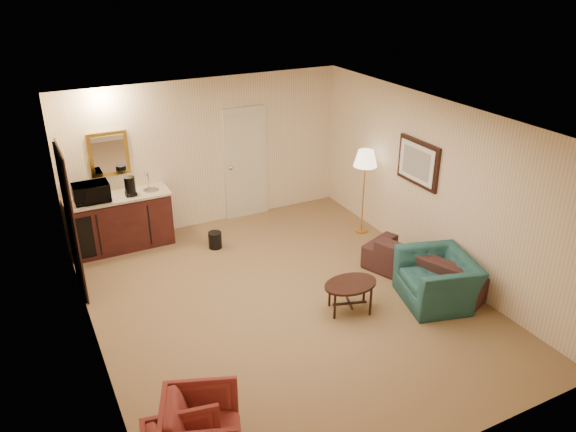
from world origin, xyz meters
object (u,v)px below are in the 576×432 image
(wetbar_cabinet, at_px, (121,222))
(floor_lamp, at_px, (364,192))
(sofa, at_px, (428,258))
(microwave, at_px, (91,191))
(rose_chair_near, at_px, (202,427))
(waste_bin, at_px, (215,240))
(coffee_maker, at_px, (130,186))
(teal_armchair, at_px, (438,272))
(coffee_table, at_px, (350,297))

(wetbar_cabinet, xyz_separation_m, floor_lamp, (3.85, -1.32, 0.29))
(sofa, relative_size, microwave, 3.49)
(rose_chair_near, xyz_separation_m, waste_bin, (1.60, 4.00, -0.23))
(waste_bin, xyz_separation_m, coffee_maker, (-1.15, 0.63, 0.94))
(sofa, distance_m, coffee_maker, 4.76)
(coffee_maker, bearing_deg, teal_armchair, -63.80)
(wetbar_cabinet, distance_m, floor_lamp, 4.08)
(sofa, xyz_separation_m, coffee_maker, (-3.60, 3.04, 0.71))
(rose_chair_near, bearing_deg, teal_armchair, -53.02)
(sofa, xyz_separation_m, coffee_table, (-1.46, -0.16, -0.15))
(coffee_table, relative_size, waste_bin, 2.73)
(rose_chair_near, bearing_deg, wetbar_cabinet, 17.80)
(rose_chair_near, height_order, coffee_table, rose_chair_near)
(rose_chair_near, distance_m, coffee_maker, 4.71)
(waste_bin, bearing_deg, coffee_table, -68.80)
(wetbar_cabinet, xyz_separation_m, microwave, (-0.39, -0.06, 0.64))
(waste_bin, bearing_deg, floor_lamp, -13.50)
(wetbar_cabinet, relative_size, floor_lamp, 1.09)
(coffee_table, height_order, waste_bin, coffee_table)
(floor_lamp, bearing_deg, sofa, -91.59)
(floor_lamp, bearing_deg, rose_chair_near, -140.33)
(sofa, xyz_separation_m, teal_armchair, (-0.25, -0.50, 0.09))
(teal_armchair, xyz_separation_m, coffee_maker, (-3.35, 3.53, 0.62))
(floor_lamp, distance_m, coffee_maker, 3.86)
(rose_chair_near, xyz_separation_m, floor_lamp, (4.10, 3.40, 0.38))
(coffee_table, bearing_deg, wetbar_cabinet, 125.54)
(wetbar_cabinet, bearing_deg, microwave, -171.82)
(floor_lamp, bearing_deg, coffee_maker, 161.30)
(waste_bin, bearing_deg, teal_armchair, -52.82)
(teal_armchair, bearing_deg, coffee_table, -90.70)
(sofa, xyz_separation_m, rose_chair_near, (-4.05, -1.60, 0.00))
(coffee_table, height_order, microwave, microwave)
(teal_armchair, bearing_deg, wetbar_cabinet, -120.48)
(coffee_maker, bearing_deg, rose_chair_near, -112.83)
(wetbar_cabinet, distance_m, waste_bin, 1.56)
(microwave, bearing_deg, wetbar_cabinet, 8.01)
(floor_lamp, distance_m, microwave, 4.44)
(wetbar_cabinet, relative_size, rose_chair_near, 2.21)
(sofa, bearing_deg, rose_chair_near, 90.24)
(teal_armchair, height_order, coffee_maker, coffee_maker)
(wetbar_cabinet, xyz_separation_m, coffee_table, (2.34, -3.28, -0.24))
(wetbar_cabinet, xyz_separation_m, teal_armchair, (3.55, -3.62, -0.01))
(wetbar_cabinet, distance_m, coffee_maker, 0.66)
(teal_armchair, height_order, rose_chair_near, teal_armchair)
(microwave, xyz_separation_m, coffee_maker, (0.59, -0.03, -0.02))
(wetbar_cabinet, xyz_separation_m, coffee_maker, (0.20, -0.09, 0.62))
(microwave, bearing_deg, coffee_maker, -3.04)
(floor_lamp, bearing_deg, coffee_table, -127.58)
(wetbar_cabinet, bearing_deg, waste_bin, -28.07)
(teal_armchair, distance_m, coffee_maker, 4.91)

